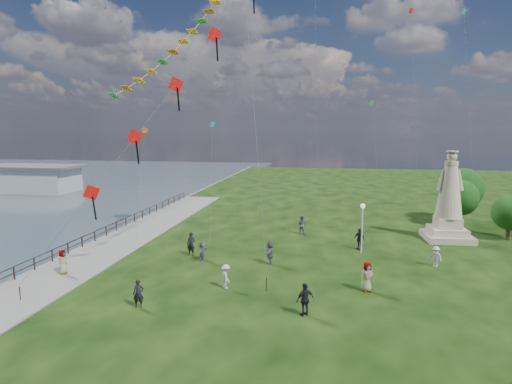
% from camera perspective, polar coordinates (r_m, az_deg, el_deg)
% --- Properties ---
extents(waterfront, '(200.00, 200.00, 1.51)m').
position_cam_1_polar(waterfront, '(38.09, -21.55, -7.57)').
color(waterfront, '#303E48').
rests_on(waterfront, ground).
extents(statue, '(4.14, 4.14, 8.10)m').
position_cam_1_polar(statue, '(42.45, 24.31, -1.80)').
color(statue, beige).
rests_on(statue, ground).
extents(lamppost, '(0.38, 0.38, 4.11)m').
position_cam_1_polar(lamppost, '(35.45, 14.00, -3.34)').
color(lamppost, silver).
rests_on(lamppost, ground).
extents(tree_row, '(6.28, 11.72, 5.85)m').
position_cam_1_polar(tree_row, '(49.60, 26.51, -0.36)').
color(tree_row, '#382314').
rests_on(tree_row, ground).
extents(person_0, '(0.68, 0.54, 1.65)m').
position_cam_1_polar(person_0, '(25.65, -15.41, -12.93)').
color(person_0, black).
rests_on(person_0, ground).
extents(person_2, '(0.96, 1.12, 1.54)m').
position_cam_1_polar(person_2, '(27.65, -4.02, -11.16)').
color(person_2, silver).
rests_on(person_2, ground).
extents(person_3, '(1.19, 1.09, 1.84)m').
position_cam_1_polar(person_3, '(23.91, 6.56, -14.04)').
color(person_3, black).
rests_on(person_3, ground).
extents(person_4, '(1.08, 0.91, 1.89)m').
position_cam_1_polar(person_4, '(27.89, 14.58, -10.88)').
color(person_4, '#595960').
rests_on(person_4, ground).
extents(person_5, '(0.68, 1.46, 1.55)m').
position_cam_1_polar(person_5, '(33.20, -7.17, -7.85)').
color(person_5, '#595960').
rests_on(person_5, ground).
extents(person_6, '(0.76, 0.57, 1.90)m').
position_cam_1_polar(person_6, '(34.72, -8.66, -6.85)').
color(person_6, black).
rests_on(person_6, ground).
extents(person_7, '(1.00, 0.76, 1.82)m').
position_cam_1_polar(person_7, '(41.47, 6.10, -4.36)').
color(person_7, '#595960').
rests_on(person_7, ground).
extents(person_8, '(1.07, 1.05, 1.53)m').
position_cam_1_polar(person_8, '(34.32, 22.85, -7.93)').
color(person_8, silver).
rests_on(person_8, ground).
extents(person_9, '(1.14, 1.13, 1.81)m').
position_cam_1_polar(person_9, '(37.02, 13.61, -6.11)').
color(person_9, black).
rests_on(person_9, ground).
extents(person_10, '(0.62, 0.89, 1.70)m').
position_cam_1_polar(person_10, '(32.78, -24.39, -8.63)').
color(person_10, '#595960').
rests_on(person_10, ground).
extents(person_11, '(0.77, 1.69, 1.79)m').
position_cam_1_polar(person_11, '(32.21, 1.88, -8.07)').
color(person_11, '#595960').
rests_on(person_11, ground).
extents(red_kite_train, '(12.65, 9.35, 20.04)m').
position_cam_1_polar(red_kite_train, '(28.71, -11.13, 12.95)').
color(red_kite_train, black).
rests_on(red_kite_train, ground).
extents(small_kites, '(31.76, 17.35, 27.65)m').
position_cam_1_polar(small_kites, '(45.09, 10.03, 13.57)').
color(small_kites, teal).
rests_on(small_kites, ground).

